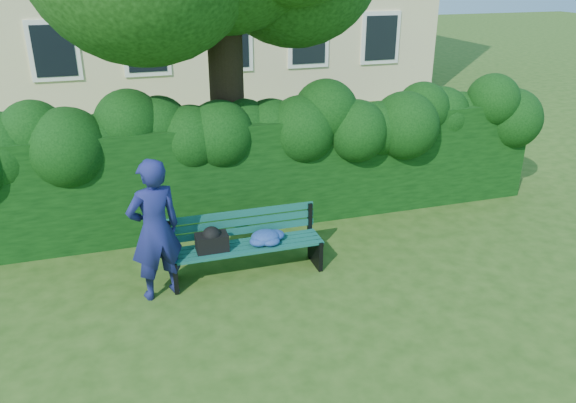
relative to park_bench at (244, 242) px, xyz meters
name	(u,v)px	position (x,y,z in m)	size (l,w,h in m)	color
ground	(301,279)	(0.72, -0.39, -0.50)	(80.00, 80.00, 0.00)	#284A15
hedge	(260,169)	(0.72, 1.81, 0.40)	(10.00, 1.00, 1.80)	black
park_bench	(244,242)	(0.00, 0.00, 0.00)	(2.17, 0.56, 0.89)	#0D4439
man_reading	(155,230)	(-1.21, -0.21, 0.46)	(0.70, 0.46, 1.93)	navy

